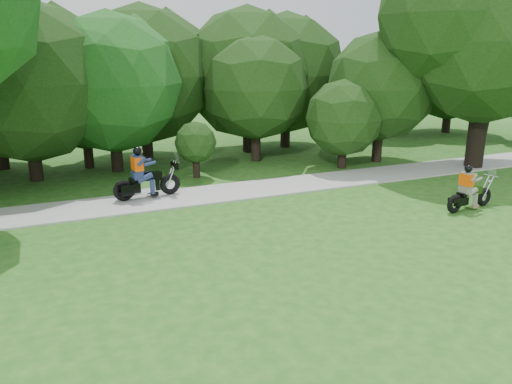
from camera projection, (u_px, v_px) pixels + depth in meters
ground at (382, 280)px, 11.19m from camera, size 100.00×100.00×0.00m
walkway at (247, 190)px, 18.25m from camera, size 60.00×2.20×0.06m
tree_line at (177, 82)px, 22.64m from camera, size 38.88×12.29×7.04m
big_tree_east at (483, 23)px, 20.45m from camera, size 9.07×6.89×10.46m
chopper_motorcycle at (468, 193)px, 15.95m from camera, size 2.10×0.67×1.50m
touring_motorcycle at (143, 180)px, 16.97m from camera, size 2.37×0.85×1.81m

